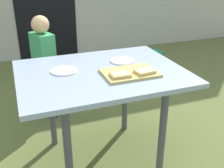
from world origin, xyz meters
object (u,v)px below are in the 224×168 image
object	(u,v)px
cutting_board	(130,73)
plate_white_left	(64,71)
dining_table	(101,82)
pizza_slice_near_right	(145,71)
plate_white_right	(122,61)
garden_hose_coil	(152,53)
child_left	(44,62)
pizza_slice_near_left	(120,75)

from	to	relation	value
cutting_board	plate_white_left	bearing A→B (deg)	153.32
dining_table	plate_white_left	xyz separation A→B (m)	(-0.23, 0.08, 0.09)
cutting_board	pizza_slice_near_right	distance (m)	0.10
cutting_board	plate_white_right	bearing A→B (deg)	78.48
pizza_slice_near_right	garden_hose_coil	bearing A→B (deg)	59.73
plate_white_left	child_left	bearing A→B (deg)	93.70
plate_white_right	pizza_slice_near_right	bearing A→B (deg)	-83.92
cutting_board	pizza_slice_near_left	xyz separation A→B (m)	(-0.09, -0.05, 0.02)
cutting_board	garden_hose_coil	xyz separation A→B (m)	(1.45, 2.29, -0.72)
cutting_board	plate_white_left	world-z (taller)	cutting_board
pizza_slice_near_left	pizza_slice_near_right	world-z (taller)	same
pizza_slice_near_right	plate_white_right	bearing A→B (deg)	96.08
plate_white_right	garden_hose_coil	distance (m)	2.58
dining_table	cutting_board	world-z (taller)	cutting_board
pizza_slice_near_right	child_left	bearing A→B (deg)	117.77
dining_table	plate_white_left	world-z (taller)	plate_white_left
dining_table	plate_white_left	size ratio (longest dim) A/B	6.11
dining_table	garden_hose_coil	xyz separation A→B (m)	(1.60, 2.17, -0.63)
plate_white_right	child_left	distance (m)	0.87
plate_white_left	plate_white_right	bearing A→B (deg)	6.18
pizza_slice_near_left	child_left	distance (m)	1.07
dining_table	child_left	distance (m)	0.87
dining_table	garden_hose_coil	distance (m)	2.77
dining_table	plate_white_right	size ratio (longest dim) A/B	6.11
dining_table	pizza_slice_near_left	size ratio (longest dim) A/B	8.98
plate_white_right	pizza_slice_near_left	bearing A→B (deg)	-114.91
dining_table	child_left	xyz separation A→B (m)	(-0.28, 0.82, -0.10)
child_left	garden_hose_coil	distance (m)	2.38
child_left	garden_hose_coil	world-z (taller)	child_left
child_left	garden_hose_coil	size ratio (longest dim) A/B	2.76
plate_white_right	plate_white_left	world-z (taller)	same
plate_white_left	garden_hose_coil	world-z (taller)	plate_white_left
pizza_slice_near_left	plate_white_right	bearing A→B (deg)	65.09
dining_table	pizza_slice_near_left	world-z (taller)	pizza_slice_near_left
pizza_slice_near_left	plate_white_right	xyz separation A→B (m)	(0.14, 0.29, -0.02)
child_left	garden_hose_coil	xyz separation A→B (m)	(1.89, 1.35, -0.53)
dining_table	child_left	world-z (taller)	child_left
cutting_board	pizza_slice_near_right	size ratio (longest dim) A/B	2.69
dining_table	cutting_board	bearing A→B (deg)	-37.42
cutting_board	dining_table	bearing A→B (deg)	142.58
plate_white_left	garden_hose_coil	bearing A→B (deg)	48.66
pizza_slice_near_right	garden_hose_coil	size ratio (longest dim) A/B	0.37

